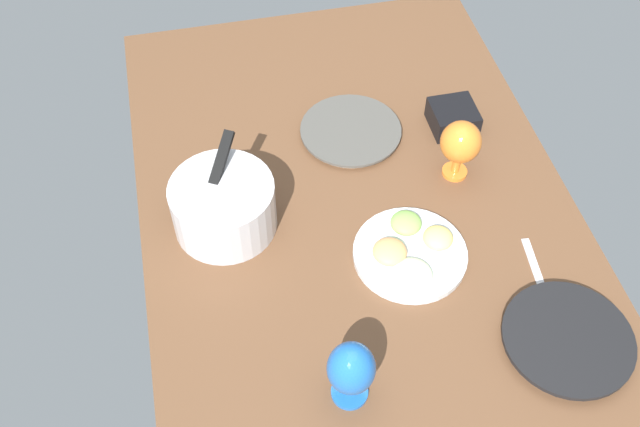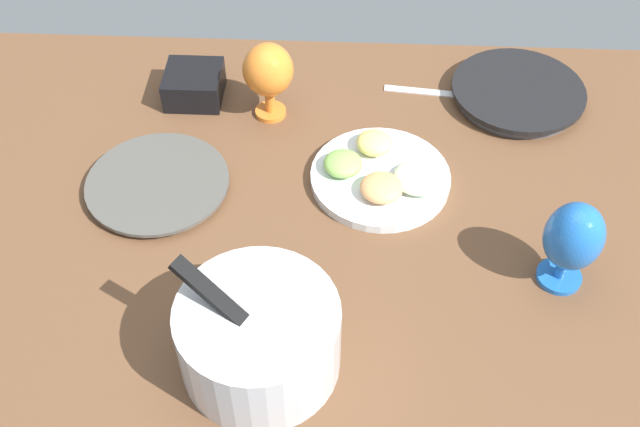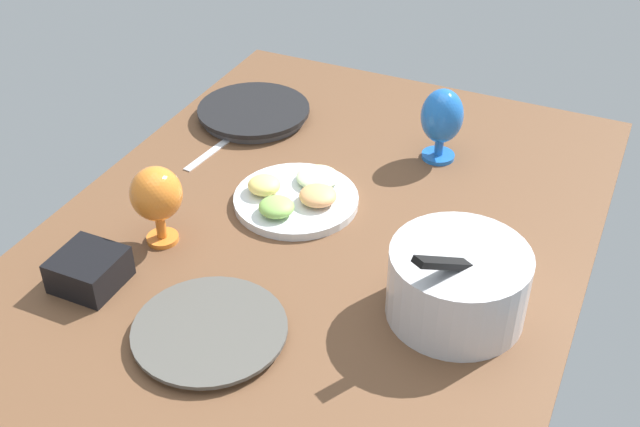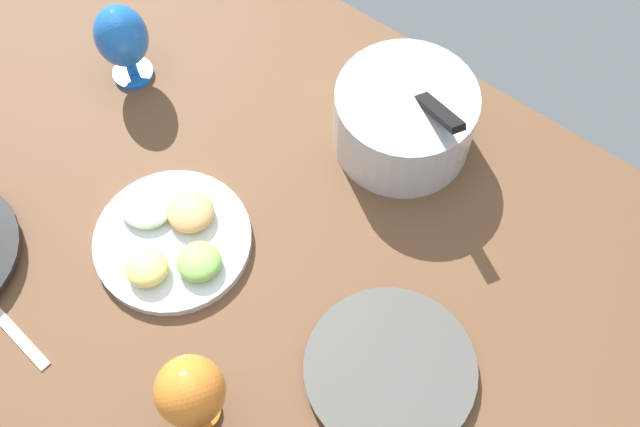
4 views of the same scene
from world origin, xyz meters
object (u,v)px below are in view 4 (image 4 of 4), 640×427
(hurricane_glass_orange, at_px, (190,392))
(dinner_plate_right, at_px, (390,370))
(mixing_bowl, at_px, (404,117))
(hurricane_glass_blue, at_px, (122,38))
(fruit_platter, at_px, (172,238))

(hurricane_glass_orange, bearing_deg, dinner_plate_right, 49.47)
(hurricane_glass_orange, bearing_deg, mixing_bowl, 93.74)
(dinner_plate_right, relative_size, hurricane_glass_orange, 1.61)
(hurricane_glass_blue, bearing_deg, fruit_platter, -35.85)
(dinner_plate_right, distance_m, fruit_platter, 0.41)
(hurricane_glass_orange, bearing_deg, fruit_platter, 140.37)
(fruit_platter, xyz_separation_m, hurricane_glass_orange, (0.22, -0.18, 0.09))
(mixing_bowl, bearing_deg, fruit_platter, -114.90)
(dinner_plate_right, relative_size, hurricane_glass_blue, 1.55)
(dinner_plate_right, distance_m, hurricane_glass_blue, 0.74)
(fruit_platter, bearing_deg, hurricane_glass_blue, 144.15)
(mixing_bowl, height_order, hurricane_glass_orange, mixing_bowl)
(hurricane_glass_blue, bearing_deg, mixing_bowl, 20.76)
(dinner_plate_right, bearing_deg, hurricane_glass_blue, 165.95)
(hurricane_glass_orange, distance_m, hurricane_glass_blue, 0.66)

